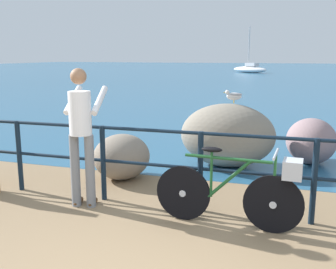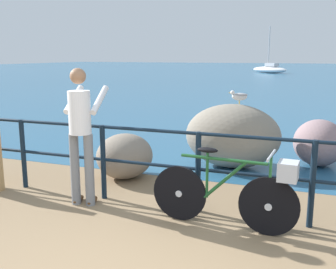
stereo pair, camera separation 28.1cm
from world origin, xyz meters
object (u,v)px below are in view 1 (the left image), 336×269
breakwater_boulder_main (228,135)px  breakwater_boulder_left (122,157)px  bicycle (240,189)px  breakwater_boulder_right (311,141)px  seagull (234,95)px  sailboat (250,69)px  person_at_railing (81,131)px

breakwater_boulder_main → breakwater_boulder_left: (-1.49, -1.22, -0.20)m
breakwater_boulder_left → breakwater_boulder_main: bearing=39.3°
bicycle → breakwater_boulder_right: (0.89, 3.16, -0.05)m
seagull → sailboat: bearing=-100.7°
bicycle → seagull: 2.75m
person_at_railing → breakwater_boulder_left: bearing=-8.4°
breakwater_boulder_right → seagull: 1.68m
breakwater_boulder_right → seagull: seagull is taller
seagull → sailboat: size_ratio=0.07×
person_at_railing → breakwater_boulder_right: size_ratio=1.73×
breakwater_boulder_main → seagull: (0.07, 0.07, 0.69)m
breakwater_boulder_right → sailboat: 36.87m
person_at_railing → seagull: (1.56, 2.51, 0.25)m
breakwater_boulder_main → sailboat: (-3.39, 37.20, -0.13)m
bicycle → breakwater_boulder_right: bearing=77.5°
bicycle → breakwater_boulder_right: 3.28m
bicycle → breakwater_boulder_right: size_ratio=1.65×
person_at_railing → breakwater_boulder_main: person_at_railing is taller
bicycle → person_at_railing: person_at_railing is taller
bicycle → breakwater_boulder_left: bearing=150.4°
breakwater_boulder_left → seagull: bearing=39.6°
breakwater_boulder_main → sailboat: 37.35m
sailboat → bicycle: bearing=129.8°
person_at_railing → breakwater_boulder_right: 4.27m
breakwater_boulder_left → seagull: size_ratio=2.84×
breakwater_boulder_left → breakwater_boulder_right: (2.91, 1.86, 0.05)m
breakwater_boulder_main → sailboat: size_ratio=0.34×
breakwater_boulder_left → sailboat: sailboat is taller
breakwater_boulder_main → sailboat: bearing=95.2°
breakwater_boulder_right → sailboat: size_ratio=0.21×
bicycle → sailboat: size_ratio=0.35×
bicycle → person_at_railing: (-2.01, 0.08, 0.53)m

